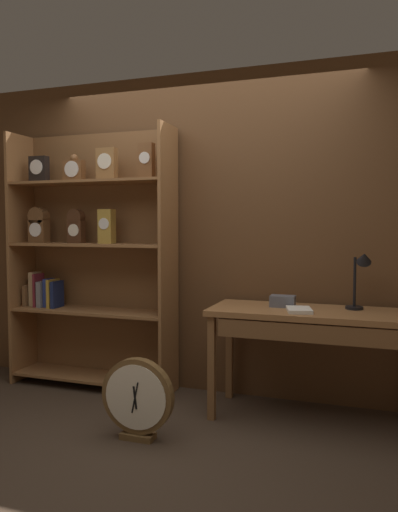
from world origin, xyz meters
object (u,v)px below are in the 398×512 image
at_px(bookshelf, 89,257).
at_px(desk_lamp, 361,273).
at_px(toolbox_small, 283,301).
at_px(open_repair_manual, 299,310).
at_px(workbench, 313,324).
at_px(round_clock_large, 138,398).

relative_size(bookshelf, desk_lamp, 5.00).
bearing_deg(toolbox_small, bookshelf, 176.50).
bearing_deg(open_repair_manual, toolbox_small, 116.58).
xyz_separation_m(workbench, round_clock_large, (-1.02, -0.67, -0.42)).
xyz_separation_m(workbench, toolbox_small, (-0.22, 0.08, 0.13)).
bearing_deg(desk_lamp, bookshelf, 178.27).
height_order(workbench, open_repair_manual, open_repair_manual).
bearing_deg(round_clock_large, desk_lamp, 30.66).
bearing_deg(desk_lamp, open_repair_manual, -153.50).
xyz_separation_m(bookshelf, open_repair_manual, (1.80, -0.26, -0.31)).
xyz_separation_m(desk_lamp, open_repair_manual, (-0.39, -0.20, -0.25)).
bearing_deg(desk_lamp, toolbox_small, -176.17).
distance_m(toolbox_small, open_repair_manual, 0.21).
relative_size(desk_lamp, toolbox_small, 2.42).
distance_m(bookshelf, toolbox_small, 1.69).
xyz_separation_m(workbench, open_repair_manual, (-0.09, -0.08, 0.11)).
bearing_deg(bookshelf, toolbox_small, -3.50).
bearing_deg(workbench, open_repair_manual, -138.18).
relative_size(desk_lamp, open_repair_manual, 1.96).
bearing_deg(workbench, desk_lamp, 21.23).
bearing_deg(round_clock_large, bookshelf, 135.39).
relative_size(bookshelf, workbench, 1.50).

